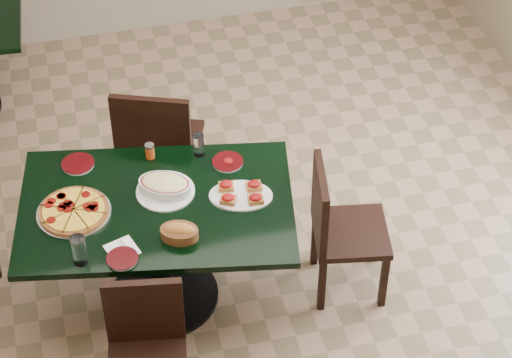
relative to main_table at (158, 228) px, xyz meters
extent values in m
plane|color=#8B6C50|center=(0.38, 0.00, -0.57)|extent=(5.50, 5.50, 0.00)
cube|color=black|center=(0.00, 0.00, 0.16)|extent=(1.60, 1.19, 0.04)
cylinder|color=black|center=(0.00, 0.00, -0.21)|extent=(0.12, 0.12, 0.71)
cylinder|color=black|center=(0.00, 0.00, -0.55)|extent=(0.62, 0.62, 0.03)
cube|color=black|center=(0.15, 0.80, -0.10)|extent=(0.59, 0.59, 0.04)
cube|color=black|center=(0.08, 0.61, 0.17)|extent=(0.44, 0.20, 0.49)
cube|color=black|center=(0.41, 0.92, -0.34)|extent=(0.05, 0.05, 0.45)
cube|color=black|center=(0.27, 0.54, -0.34)|extent=(0.05, 0.05, 0.45)
cube|color=black|center=(0.04, 1.06, -0.34)|extent=(0.05, 0.05, 0.45)
cube|color=black|center=(-0.10, 0.69, -0.34)|extent=(0.05, 0.05, 0.45)
cube|color=black|center=(-0.17, -0.60, 0.06)|extent=(0.39, 0.10, 0.42)
cube|color=black|center=(1.06, -0.16, -0.15)|extent=(0.48, 0.48, 0.04)
cube|color=black|center=(0.88, -0.12, 0.09)|extent=(0.11, 0.41, 0.44)
cube|color=black|center=(1.20, -0.36, -0.37)|extent=(0.05, 0.05, 0.40)
cube|color=black|center=(0.86, -0.30, -0.37)|extent=(0.05, 0.05, 0.40)
cube|color=black|center=(1.26, -0.01, -0.37)|extent=(0.05, 0.05, 0.40)
cube|color=black|center=(0.92, 0.05, -0.37)|extent=(0.05, 0.05, 0.40)
cylinder|color=silver|center=(-0.43, 0.04, 0.19)|extent=(0.39, 0.39, 0.01)
cylinder|color=brown|center=(-0.43, 0.04, 0.20)|extent=(0.37, 0.37, 0.02)
cylinder|color=yellow|center=(-0.43, 0.04, 0.21)|extent=(0.33, 0.33, 0.01)
cylinder|color=silver|center=(0.07, 0.08, 0.19)|extent=(0.32, 0.32, 0.01)
ellipsoid|color=beige|center=(0.07, 0.08, 0.25)|extent=(0.30, 0.26, 0.04)
ellipsoid|color=#B26931|center=(0.08, -0.27, 0.24)|extent=(0.19, 0.13, 0.07)
cylinder|color=silver|center=(-0.23, -0.35, 0.19)|extent=(0.16, 0.16, 0.01)
cylinder|color=#360306|center=(-0.23, -0.35, 0.19)|extent=(0.16, 0.16, 0.00)
cylinder|color=silver|center=(0.44, 0.23, 0.19)|extent=(0.17, 0.17, 0.01)
cylinder|color=#360306|center=(0.44, 0.23, 0.19)|extent=(0.17, 0.17, 0.00)
ellipsoid|color=#9F1007|center=(0.44, 0.23, 0.20)|extent=(0.05, 0.05, 0.02)
cylinder|color=silver|center=(-0.37, 0.41, 0.19)|extent=(0.18, 0.18, 0.01)
cylinder|color=#360306|center=(-0.37, 0.41, 0.19)|extent=(0.18, 0.18, 0.00)
cube|color=white|center=(-0.22, -0.28, 0.18)|extent=(0.18, 0.18, 0.00)
cube|color=silver|center=(-0.20, -0.28, 0.19)|extent=(0.06, 0.14, 0.00)
cylinder|color=silver|center=(0.30, 0.34, 0.25)|extent=(0.06, 0.06, 0.14)
cylinder|color=silver|center=(-0.44, -0.31, 0.27)|extent=(0.08, 0.08, 0.17)
cylinder|color=#C34114|center=(0.03, 0.38, 0.22)|extent=(0.05, 0.05, 0.08)
cylinder|color=silver|center=(0.03, 0.38, 0.27)|extent=(0.05, 0.05, 0.01)
camera|label=1|loc=(-0.40, -3.80, 3.89)|focal=70.00mm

